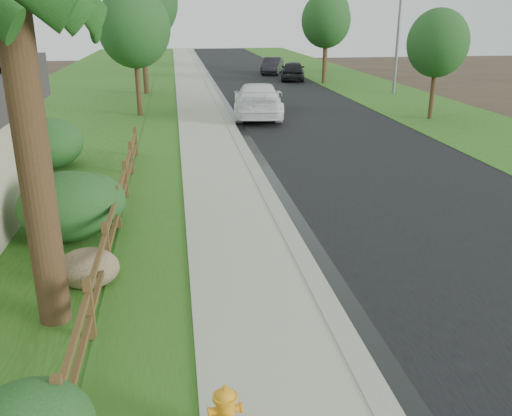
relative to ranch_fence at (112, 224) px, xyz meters
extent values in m
cube|color=black|center=(8.20, 28.60, -0.61)|extent=(8.00, 90.00, 0.02)
cube|color=gray|center=(4.00, 28.60, -0.56)|extent=(0.40, 90.00, 0.12)
cube|color=black|center=(4.35, 28.60, -0.60)|extent=(0.50, 90.00, 0.00)
cube|color=#ABA995|center=(2.70, 28.60, -0.57)|extent=(2.20, 90.00, 0.10)
cube|color=#245117|center=(0.80, 28.60, -0.59)|extent=(1.60, 90.00, 0.06)
cube|color=#245117|center=(-4.40, 28.60, -0.60)|extent=(9.00, 90.00, 0.04)
cube|color=#245117|center=(15.10, 28.60, -0.60)|extent=(6.00, 90.00, 0.04)
cube|color=#442E16|center=(0.00, -6.00, -0.07)|extent=(0.12, 0.12, 1.10)
cube|color=#442E16|center=(0.00, -3.60, -0.07)|extent=(0.12, 0.12, 1.10)
cube|color=#442E16|center=(0.00, -1.20, -0.07)|extent=(0.12, 0.12, 1.10)
cube|color=#442E16|center=(0.00, 1.20, -0.07)|extent=(0.12, 0.12, 1.10)
cube|color=#442E16|center=(0.00, 3.60, -0.07)|extent=(0.12, 0.12, 1.10)
cube|color=#442E16|center=(0.00, 6.00, -0.07)|extent=(0.12, 0.12, 1.10)
cube|color=#442E16|center=(0.00, 8.40, -0.07)|extent=(0.12, 0.12, 1.10)
cube|color=#442E16|center=(0.00, -4.80, -0.17)|extent=(0.08, 2.35, 0.10)
cube|color=#442E16|center=(0.00, -4.80, 0.23)|extent=(0.08, 2.35, 0.10)
cube|color=#442E16|center=(0.00, -2.40, -0.17)|extent=(0.08, 2.35, 0.10)
cube|color=#442E16|center=(0.00, -2.40, 0.23)|extent=(0.08, 2.35, 0.10)
cube|color=#442E16|center=(0.00, 0.00, -0.17)|extent=(0.08, 2.35, 0.10)
cube|color=#442E16|center=(0.00, 0.00, 0.23)|extent=(0.08, 2.35, 0.10)
cube|color=#442E16|center=(0.00, 2.40, -0.17)|extent=(0.08, 2.35, 0.10)
cube|color=#442E16|center=(0.00, 2.40, 0.23)|extent=(0.08, 2.35, 0.10)
cube|color=#442E16|center=(0.00, 4.80, -0.17)|extent=(0.08, 2.35, 0.10)
cube|color=#442E16|center=(0.00, 4.80, 0.23)|extent=(0.08, 2.35, 0.10)
cube|color=#442E16|center=(0.00, 7.20, -0.17)|extent=(0.08, 2.35, 0.10)
cube|color=#442E16|center=(0.00, 7.20, 0.23)|extent=(0.08, 2.35, 0.10)
cylinder|color=#372916|center=(-0.70, -2.90, 2.13)|extent=(0.52, 0.52, 5.50)
cylinder|color=orange|center=(1.90, -6.08, -0.22)|extent=(0.22, 0.22, 0.51)
cylinder|color=orange|center=(1.90, -6.08, 0.03)|extent=(0.30, 0.30, 0.05)
ellipsoid|color=orange|center=(1.90, -6.08, 0.05)|extent=(0.24, 0.24, 0.18)
cylinder|color=orange|center=(1.90, -6.08, 0.17)|extent=(0.05, 0.05, 0.07)
cylinder|color=orange|center=(1.73, -6.09, -0.16)|extent=(0.14, 0.13, 0.12)
cylinder|color=orange|center=(2.07, -6.06, -0.16)|extent=(0.14, 0.13, 0.12)
imported|color=white|center=(5.60, 15.63, 0.25)|extent=(3.08, 6.09, 1.70)
imported|color=black|center=(10.74, 31.17, 0.15)|extent=(2.68, 4.69, 1.50)
imported|color=black|center=(10.00, 36.11, 0.09)|extent=(2.71, 4.44, 1.38)
cylinder|color=gray|center=(15.60, 22.64, 4.21)|extent=(0.19, 0.19, 9.65)
ellipsoid|color=brown|center=(-0.30, -1.72, -0.23)|extent=(1.18, 0.89, 0.78)
ellipsoid|color=#17401B|center=(-1.05, 0.84, 0.17)|extent=(2.53, 2.53, 1.57)
ellipsoid|color=#17401B|center=(-0.77, 1.37, 0.08)|extent=(2.07, 2.07, 1.39)
ellipsoid|color=#17401B|center=(-2.90, 7.22, 0.24)|extent=(2.98, 2.98, 1.72)
cylinder|color=#372916|center=(-0.30, 16.93, 1.27)|extent=(0.26, 0.26, 3.77)
ellipsoid|color=#17401B|center=(-0.30, 16.93, 3.70)|extent=(3.53, 3.53, 3.88)
cylinder|color=#372916|center=(13.97, 13.87, 0.97)|extent=(0.22, 0.22, 3.18)
ellipsoid|color=#17401B|center=(13.97, 13.87, 3.02)|extent=(2.91, 2.91, 3.20)
cylinder|color=#372916|center=(-0.30, 25.08, 1.86)|extent=(0.34, 0.34, 4.96)
ellipsoid|color=#17401B|center=(-0.30, 25.08, 5.06)|extent=(4.58, 4.58, 5.04)
cylinder|color=#372916|center=(12.60, 28.84, 1.35)|extent=(0.27, 0.27, 3.93)
ellipsoid|color=#17401B|center=(12.60, 28.84, 3.87)|extent=(3.56, 3.56, 3.91)
cylinder|color=#372916|center=(15.01, 37.21, 1.55)|extent=(0.30, 0.30, 4.34)
ellipsoid|color=#17401B|center=(15.01, 37.21, 4.34)|extent=(3.83, 3.83, 4.21)
camera|label=1|loc=(1.48, -11.36, 4.32)|focal=38.00mm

